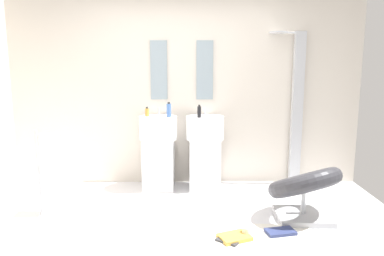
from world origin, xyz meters
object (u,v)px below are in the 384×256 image
towel_rack (51,159)px  magazine_ochre (233,237)px  lounge_chair (303,187)px  coffee_mug (245,231)px  pedestal_sink_right (204,149)px  soap_bottle_black (198,112)px  soap_bottle_blue (167,110)px  shower_column (295,106)px  magazine_charcoal (227,240)px  soap_bottle_amber (146,112)px  pedestal_sink_left (157,149)px  magazine_navy (279,232)px

towel_rack → magazine_ochre: towel_rack is taller
lounge_chair → towel_rack: size_ratio=1.15×
coffee_mug → pedestal_sink_right: bearing=104.1°
pedestal_sink_right → soap_bottle_black: bearing=-127.4°
soap_bottle_blue → pedestal_sink_right: bearing=7.5°
towel_rack → soap_bottle_blue: bearing=34.7°
lounge_chair → soap_bottle_black: 1.57m
towel_rack → soap_bottle_blue: 1.52m
shower_column → soap_bottle_blue: 1.70m
soap_bottle_black → soap_bottle_blue: soap_bottle_blue is taller
magazine_charcoal → soap_bottle_amber: soap_bottle_amber is taller
pedestal_sink_left → pedestal_sink_right: (0.61, 0.00, 0.00)m
magazine_charcoal → magazine_ochre: 0.07m
lounge_chair → magazine_charcoal: size_ratio=5.16×
soap_bottle_amber → soap_bottle_blue: bearing=-14.1°
pedestal_sink_left → coffee_mug: bearing=-55.8°
shower_column → lounge_chair: (-0.21, -1.18, -0.73)m
soap_bottle_black → magazine_charcoal: bearing=-80.1°
towel_rack → soap_bottle_amber: (0.92, 0.90, 0.39)m
pedestal_sink_left → lounge_chair: 1.92m
lounge_chair → magazine_ochre: size_ratio=3.86×
lounge_chair → magazine_ochre: (-0.78, -0.49, -0.32)m
towel_rack → magazine_charcoal: bearing=-19.0°
magazine_charcoal → soap_bottle_blue: (-0.64, 1.47, 1.03)m
soap_bottle_blue → shower_column: bearing=8.2°
shower_column → pedestal_sink_right: bearing=-171.5°
coffee_mug → soap_bottle_amber: 2.05m
pedestal_sink_left → magazine_ochre: (0.84, -1.48, -0.50)m
soap_bottle_amber → lounge_chair: bearing=-29.8°
towel_rack → soap_bottle_amber: 1.35m
lounge_chair → magazine_navy: bearing=-131.4°
pedestal_sink_left → soap_bottle_black: soap_bottle_black is taller
magazine_navy → pedestal_sink_right: bearing=104.3°
pedestal_sink_left → soap_bottle_amber: soap_bottle_amber is taller
pedestal_sink_left → pedestal_sink_right: same height
coffee_mug → soap_bottle_amber: bearing=127.7°
magazine_charcoal → soap_bottle_black: bearing=134.8°
coffee_mug → soap_bottle_black: 1.70m
magazine_ochre → soap_bottle_amber: bearing=100.0°
magazine_ochre → pedestal_sink_left: bearing=96.3°
magazine_navy → magazine_ochre: (-0.46, -0.12, 0.00)m
soap_bottle_amber → magazine_charcoal: bearing=-59.1°
coffee_mug → magazine_ochre: bearing=-150.9°
pedestal_sink_right → magazine_charcoal: size_ratio=5.02×
pedestal_sink_right → towel_rack: bearing=-151.8°
lounge_chair → magazine_navy: lounge_chair is taller
magazine_charcoal → soap_bottle_black: (-0.25, 1.43, 1.02)m
lounge_chair → coffee_mug: size_ratio=12.72×
towel_rack → coffee_mug: bearing=-14.5°
pedestal_sink_left → soap_bottle_black: (0.53, -0.10, 0.51)m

